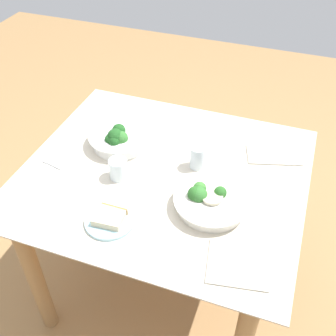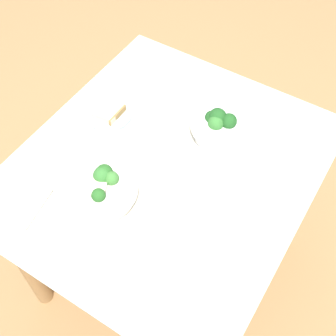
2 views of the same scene
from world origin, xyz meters
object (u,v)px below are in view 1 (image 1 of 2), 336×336
Objects in this scene: napkin_folded_upper at (274,155)px; napkin_folded_lower at (238,264)px; broccoli_bowl_near at (119,138)px; fork_by_near_bowl at (51,164)px; bread_side_plate at (110,219)px; water_glass_side at (118,169)px; table_knife_right at (131,194)px; water_glass_center at (198,157)px; table_knife_left at (261,177)px; broccoli_bowl_far at (209,201)px; fork_by_far_bowl at (140,123)px.

napkin_folded_lower is at bearing 87.81° from napkin_folded_upper.
broccoli_bowl_near reaches higher than fork_by_near_bowl.
bread_side_plate is 2.10× the size of water_glass_side.
table_knife_right is 1.02× the size of napkin_folded_lower.
table_knife_left is (-0.25, -0.02, -0.05)m from water_glass_center.
broccoli_bowl_far is at bearing -54.01° from napkin_folded_lower.
bread_side_plate is 1.74× the size of fork_by_near_bowl.
water_glass_center is 0.32m from water_glass_side.
table_knife_right is at bearing -0.49° from fork_by_far_bowl.
water_glass_side is at bearing -25.32° from napkin_folded_lower.
broccoli_bowl_near is at bearing -25.98° from broccoli_bowl_far.
broccoli_bowl_far is 1.34× the size of table_knife_left.
table_knife_left is 0.51m from table_knife_right.
fork_by_near_bowl is (0.29, 0.03, -0.04)m from water_glass_side.
water_glass_side is at bearing 158.75° from table_knife_left.
water_glass_center is at bearing 40.40° from fork_by_far_bowl.
fork_by_near_bowl is 0.85m from napkin_folded_lower.
broccoli_bowl_near is (0.46, -0.22, 0.01)m from broccoli_bowl_far.
table_knife_right is at bearing -21.60° from napkin_folded_lower.
napkin_folded_lower reaches higher than table_knife_right.
napkin_folded_lower is (-0.46, 0.03, -0.01)m from bread_side_plate.
water_glass_center is 0.50× the size of table_knife_right.
table_knife_left and table_knife_right have the same top height.
table_knife_right is (-0.17, 0.26, -0.03)m from broccoli_bowl_near.
water_glass_side is 0.82× the size of fork_by_far_bowl.
bread_side_plate is at bearing 49.34° from napkin_folded_upper.
napkin_folded_upper is (-0.61, 0.02, 0.00)m from fork_by_far_bowl.
broccoli_bowl_far is 0.42m from napkin_folded_upper.
broccoli_bowl_far is 1.03× the size of broccoli_bowl_near.
napkin_folded_upper is 1.15× the size of napkin_folded_lower.
napkin_folded_lower reaches higher than fork_by_far_bowl.
water_glass_center is 0.33m from napkin_folded_upper.
table_knife_left is 0.92× the size of napkin_folded_upper.
fork_by_far_bowl is (0.33, -0.20, -0.05)m from water_glass_center.
table_knife_right is 0.62m from napkin_folded_upper.
fork_by_far_bowl is at bearing -96.94° from broccoli_bowl_near.
water_glass_center reaches higher than fork_by_near_bowl.
water_glass_side reaches higher than table_knife_left.
broccoli_bowl_near is 2.71× the size of water_glass_center.
water_glass_center is 0.96× the size of fork_by_far_bowl.
water_glass_center is 0.60m from fork_by_near_bowl.
broccoli_bowl_near is 0.75m from napkin_folded_lower.
broccoli_bowl_near is at bearing -3.32° from water_glass_center.
fork_by_near_bowl is at bearing 23.45° from napkin_folded_upper.
napkin_folded_lower reaches higher than fork_by_near_bowl.
water_glass_center is 0.26m from table_knife_left.
bread_side_plate is 0.91× the size of napkin_folded_lower.
bread_side_plate is at bearing -3.35° from napkin_folded_lower.
broccoli_bowl_far is at bearing 28.61° from fork_by_far_bowl.
fork_by_far_bowl is 1.01× the size of fork_by_near_bowl.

